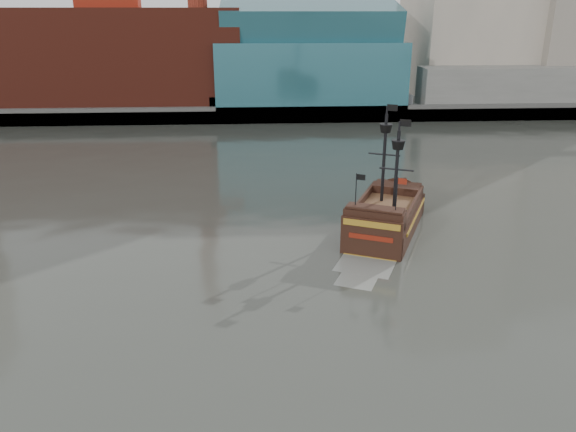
{
  "coord_description": "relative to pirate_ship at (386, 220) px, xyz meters",
  "views": [
    {
      "loc": [
        0.75,
        -25.02,
        16.75
      ],
      "look_at": [
        2.89,
        9.45,
        4.0
      ],
      "focal_mm": 35.0,
      "sensor_mm": 36.0,
      "label": 1
    }
  ],
  "objects": [
    {
      "name": "ground",
      "position": [
        -11.11,
        -16.24,
        -0.96
      ],
      "size": [
        400.0,
        400.0,
        0.0
      ],
      "primitive_type": "plane",
      "color": "#2E302A",
      "rests_on": "ground"
    },
    {
      "name": "seawall",
      "position": [
        -11.11,
        46.26,
        0.34
      ],
      "size": [
        220.0,
        1.0,
        2.6
      ],
      "primitive_type": "cube",
      "color": "#4C4C49",
      "rests_on": "ground"
    },
    {
      "name": "promenade_far",
      "position": [
        -11.11,
        75.76,
        0.04
      ],
      "size": [
        220.0,
        60.0,
        2.0
      ],
      "primitive_type": "cube",
      "color": "slate",
      "rests_on": "ground"
    },
    {
      "name": "pirate_ship",
      "position": [
        0.0,
        0.0,
        0.0
      ],
      "size": [
        9.64,
        14.64,
        10.6
      ],
      "rotation": [
        0.0,
        0.0,
        -0.42
      ],
      "color": "black",
      "rests_on": "ground"
    }
  ]
}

